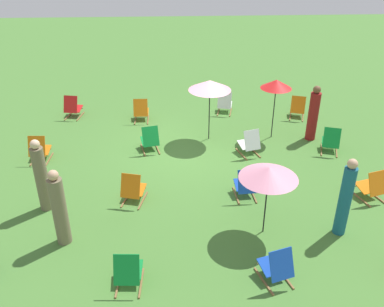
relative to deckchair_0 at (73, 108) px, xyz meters
The scene contains 21 objects.
ground_plane 4.77m from the deckchair_0, 147.40° to the left, with size 40.00×40.00×0.00m, color #477A33.
deckchair_0 is the anchor object (origin of this frame).
deckchair_1 8.45m from the deckchair_0, 107.82° to the left, with size 0.52×0.79×0.83m.
deckchair_2 7.41m from the deckchair_0, 135.48° to the left, with size 0.53×0.79×0.83m.
deckchair_4 9.99m from the deckchair_0, 147.06° to the left, with size 0.68×0.87×0.83m.
deckchair_5 5.81m from the deckchair_0, 115.22° to the left, with size 0.65×0.85×0.83m.
deckchair_7 3.10m from the deckchair_0, 83.38° to the left, with size 0.51×0.78×0.83m.
deckchair_8 8.71m from the deckchair_0, 160.06° to the left, with size 0.68×0.87×0.83m.
deckchair_9 7.88m from the deckchair_0, behind, with size 0.68×0.87×0.83m.
deckchair_10 3.83m from the deckchair_0, 136.98° to the left, with size 0.63×0.85×0.83m.
deckchair_11 6.48m from the deckchair_0, 152.46° to the left, with size 0.68×0.87×0.83m.
deckchair_12 5.37m from the deckchair_0, behind, with size 0.63×0.84×0.83m.
deckchair_13 9.71m from the deckchair_0, 123.88° to the left, with size 0.68×0.87×0.83m.
deckchair_14 2.45m from the deckchair_0, behind, with size 0.49×0.76×0.83m.
umbrella_0 8.62m from the deckchair_0, 129.84° to the left, with size 1.26×1.26×1.68m.
umbrella_1 5.20m from the deckchair_0, 157.78° to the left, with size 1.30×1.30×1.95m.
umbrella_2 7.06m from the deckchair_0, 164.28° to the left, with size 0.95×0.95×1.93m.
person_0 9.80m from the deckchair_0, 137.07° to the left, with size 0.32×0.32×1.89m.
person_1 5.46m from the deckchair_0, 94.09° to the left, with size 0.42×0.42×1.86m.
person_2 8.15m from the deckchair_0, 165.33° to the left, with size 0.43×0.43×1.78m.
person_3 6.78m from the deckchair_0, 99.15° to the left, with size 0.44×0.44×1.81m.
Camera 1 is at (0.51, 11.50, 6.22)m, focal length 39.98 mm.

